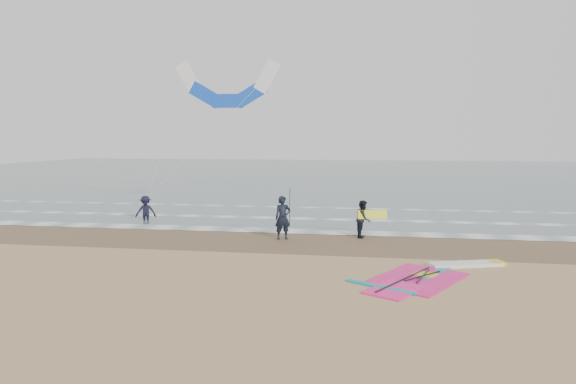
% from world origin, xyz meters
% --- Properties ---
extents(ground, '(120.00, 120.00, 0.00)m').
position_xyz_m(ground, '(0.00, 0.00, 0.00)').
color(ground, tan).
rests_on(ground, ground).
extents(sea_water, '(120.00, 80.00, 0.02)m').
position_xyz_m(sea_water, '(0.00, 48.00, 0.01)').
color(sea_water, '#47605E').
rests_on(sea_water, ground).
extents(wet_sand_band, '(120.00, 5.00, 0.01)m').
position_xyz_m(wet_sand_band, '(0.00, 6.00, 0.00)').
color(wet_sand_band, brown).
rests_on(wet_sand_band, ground).
extents(foam_waterline, '(120.00, 9.15, 0.02)m').
position_xyz_m(foam_waterline, '(0.00, 10.44, 0.03)').
color(foam_waterline, white).
rests_on(foam_waterline, ground).
extents(windsurf_rig, '(5.36, 5.07, 0.13)m').
position_xyz_m(windsurf_rig, '(3.56, 1.25, 0.03)').
color(windsurf_rig, white).
rests_on(windsurf_rig, ground).
extents(person_standing, '(0.81, 0.68, 1.88)m').
position_xyz_m(person_standing, '(-2.13, 6.31, 0.94)').
color(person_standing, black).
rests_on(person_standing, ground).
extents(person_walking, '(0.70, 0.85, 1.64)m').
position_xyz_m(person_walking, '(1.28, 7.30, 0.82)').
color(person_walking, black).
rests_on(person_walking, ground).
extents(person_wading, '(1.21, 0.89, 1.68)m').
position_xyz_m(person_wading, '(-10.13, 10.11, 0.84)').
color(person_wading, black).
rests_on(person_wading, ground).
extents(held_pole, '(0.17, 0.86, 1.82)m').
position_xyz_m(held_pole, '(-1.83, 6.31, 1.38)').
color(held_pole, black).
rests_on(held_pole, ground).
extents(carried_kiteboard, '(1.30, 0.51, 0.39)m').
position_xyz_m(carried_kiteboard, '(1.68, 7.20, 1.04)').
color(carried_kiteboard, yellow).
rests_on(carried_kiteboard, ground).
extents(surf_kite, '(6.91, 2.32, 7.51)m').
position_xyz_m(surf_kite, '(-6.22, 12.36, 7.01)').
color(surf_kite, white).
rests_on(surf_kite, ground).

